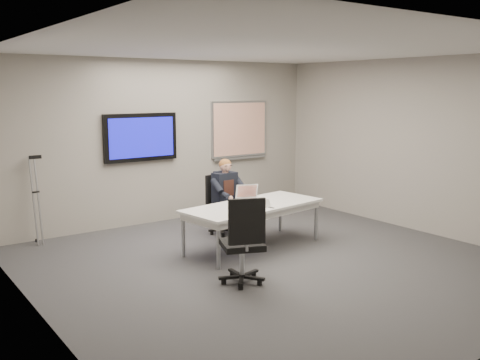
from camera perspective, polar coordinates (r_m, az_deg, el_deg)
floor at (r=7.22m, az=3.73°, el=-8.91°), size 6.00×6.00×0.02m
ceiling at (r=6.86m, az=4.00°, el=13.86°), size 6.00×6.00×0.02m
wall_back at (r=9.39m, az=-7.89°, el=4.11°), size 6.00×0.02×2.80m
wall_left at (r=5.52m, az=-20.94°, el=-0.33°), size 0.02×6.00×2.80m
wall_right at (r=9.10m, az=18.63°, el=3.51°), size 0.02×6.00×2.80m
conference_table at (r=7.74m, az=1.41°, el=-3.15°), size 2.22×1.15×0.65m
tv_display at (r=9.11m, az=-10.53°, el=4.50°), size 1.30×0.09×0.80m
whiteboard at (r=10.17m, az=-0.05°, el=5.36°), size 1.25×0.08×1.10m
office_chair_far at (r=8.59m, az=-1.95°, el=-3.79°), size 0.56×0.56×0.95m
office_chair_near at (r=6.39m, az=0.32°, el=-8.20°), size 0.67×0.67×1.08m
seated_person at (r=8.37m, az=-1.03°, el=-2.78°), size 0.39×0.67×1.22m
crutch at (r=8.50m, az=-20.94°, el=-1.85°), size 0.35×0.55×1.41m
laptop at (r=7.97m, az=1.10°, el=-1.78°), size 0.39×0.41×0.24m
name_tent at (r=7.49m, az=2.45°, el=-2.59°), size 0.28×0.13×0.11m
pen at (r=7.51m, az=3.27°, el=-2.93°), size 0.04×0.13×0.01m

